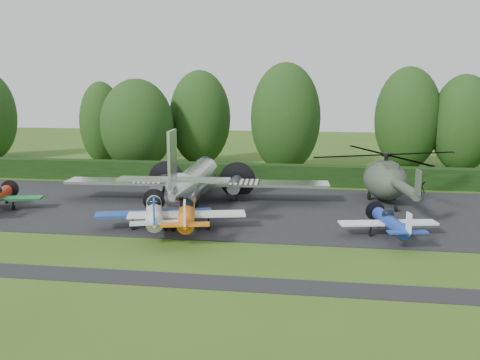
% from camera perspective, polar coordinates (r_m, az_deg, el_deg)
% --- Properties ---
extents(ground, '(160.00, 160.00, 0.00)m').
position_cam_1_polar(ground, '(34.34, -8.61, -6.73)').
color(ground, '#305417').
rests_on(ground, ground).
extents(apron, '(70.00, 18.00, 0.01)m').
position_cam_1_polar(apron, '(43.65, -4.71, -2.94)').
color(apron, black).
rests_on(apron, ground).
extents(taxiway_verge, '(70.00, 2.00, 0.00)m').
position_cam_1_polar(taxiway_verge, '(28.98, -12.19, -10.13)').
color(taxiway_verge, black).
rests_on(taxiway_verge, ground).
extents(hedgerow, '(90.00, 1.60, 2.00)m').
position_cam_1_polar(hedgerow, '(54.17, -2.01, -0.29)').
color(hedgerow, black).
rests_on(hedgerow, ground).
extents(transport_plane, '(22.38, 17.16, 7.17)m').
position_cam_1_polar(transport_plane, '(44.27, -4.99, -0.11)').
color(transport_plane, silver).
rests_on(transport_plane, ground).
extents(light_plane_white, '(8.02, 8.44, 3.08)m').
position_cam_1_polar(light_plane_white, '(37.08, -9.11, -3.40)').
color(light_plane_white, silver).
rests_on(light_plane_white, ground).
extents(light_plane_orange, '(8.03, 8.44, 3.08)m').
position_cam_1_polar(light_plane_orange, '(36.43, -5.71, -3.57)').
color(light_plane_orange, '#D9630C').
rests_on(light_plane_orange, ground).
extents(light_plane_blue, '(6.47, 6.80, 2.48)m').
position_cam_1_polar(light_plane_blue, '(36.34, 15.74, -4.36)').
color(light_plane_blue, '#1A359C').
rests_on(light_plane_blue, ground).
extents(helicopter, '(13.05, 15.28, 4.20)m').
position_cam_1_polar(helicopter, '(46.47, 15.25, 0.38)').
color(helicopter, '#3C4837').
rests_on(helicopter, ground).
extents(tree_0, '(5.38, 5.38, 10.17)m').
position_cam_1_polar(tree_0, '(68.95, -14.55, 5.93)').
color(tree_0, black).
rests_on(tree_0, ground).
extents(tree_1, '(8.27, 8.27, 10.46)m').
position_cam_1_polar(tree_1, '(62.10, -10.93, 5.76)').
color(tree_1, black).
rests_on(tree_1, ground).
extents(tree_2, '(7.80, 7.80, 12.24)m').
position_cam_1_polar(tree_2, '(60.21, 4.87, 6.62)').
color(tree_2, black).
rests_on(tree_2, ground).
extents(tree_3, '(7.46, 7.46, 11.83)m').
position_cam_1_polar(tree_3, '(64.53, 17.44, 6.25)').
color(tree_3, black).
rests_on(tree_3, ground).
extents(tree_8, '(7.45, 7.45, 11.50)m').
position_cam_1_polar(tree_8, '(65.69, -4.28, 6.61)').
color(tree_8, black).
rests_on(tree_8, ground).
extents(tree_9, '(6.94, 6.94, 10.97)m').
position_cam_1_polar(tree_9, '(64.96, 22.70, 5.56)').
color(tree_9, black).
rests_on(tree_9, ground).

